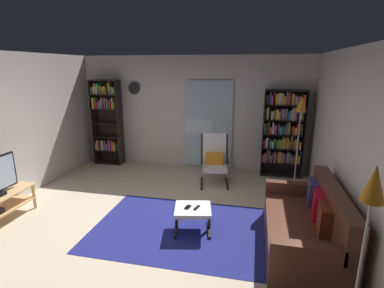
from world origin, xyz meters
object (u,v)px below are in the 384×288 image
Objects in this scene: ottoman at (193,212)px; wall_clock at (134,88)px; lounge_armchair at (214,158)px; cell_phone at (188,207)px; bookshelf_near_sofa at (283,131)px; floor_lamp_by_shelf at (301,113)px; tv_remote at (197,208)px; floor_lamp_by_sofa at (370,209)px; leather_sofa at (307,227)px; bookshelf_near_tv at (107,120)px.

wall_clock is at bearing 125.79° from ottoman.
lounge_armchair reaches higher than cell_phone.
floor_lamp_by_shelf is at bearing -72.07° from bookshelf_near_sofa.
tv_remote is at bearing -1.57° from ottoman.
floor_lamp_by_sofa is (1.69, -1.56, 1.02)m from ottoman.
floor_lamp_by_shelf is (0.23, -0.70, 0.50)m from bookshelf_near_sofa.
ottoman is at bearing -166.53° from tv_remote.
floor_lamp_by_shelf reaches higher than lounge_armchair.
tv_remote is at bearing -53.44° from wall_clock.
wall_clock is (-3.68, 0.88, 0.34)m from floor_lamp_by_shelf.
cell_phone is 0.08× the size of floor_lamp_by_sofa.
tv_remote is 2.76m from floor_lamp_by_shelf.
leather_sofa is 1.75m from floor_lamp_by_sofa.
bookshelf_near_sofa is at bearing -2.97° from wall_clock.
lounge_armchair is at bearing 115.43° from floor_lamp_by_sofa.
ottoman is (-1.41, -2.66, -0.70)m from bookshelf_near_sofa.
ottoman is 3.82m from wall_clock.
cell_phone is at bearing -45.29° from bookshelf_near_tv.
leather_sofa is 3.03× the size of ottoman.
floor_lamp_by_sofa is (1.63, -1.56, 0.94)m from tv_remote.
tv_remote is 0.50× the size of wall_clock.
cell_phone is (-1.48, -2.67, -0.63)m from bookshelf_near_sofa.
bookshelf_near_sofa is at bearing 93.00° from leather_sofa.
cell_phone is 2.53m from floor_lamp_by_sofa.
ottoman is at bearing 17.83° from cell_phone.
lounge_armchair is 3.92m from floor_lamp_by_sofa.
leather_sofa is (0.15, -2.78, -0.69)m from bookshelf_near_sofa.
lounge_armchair reaches higher than tv_remote.
bookshelf_near_tv is 4.42m from floor_lamp_by_shelf.
bookshelf_near_tv is 6.09m from floor_lamp_by_sofa.
bookshelf_near_sofa is at bearing 78.17° from tv_remote.
ottoman is 2.51m from floor_lamp_by_sofa.
bookshelf_near_tv reaches higher than tv_remote.
ottoman is 0.33× the size of floor_lamp_by_shelf.
cell_phone is at bearing -55.31° from wall_clock.
floor_lamp_by_shelf is (-0.06, 3.51, 0.19)m from floor_lamp_by_sofa.
bookshelf_near_tv reaches higher than floor_lamp_by_shelf.
lounge_armchair is 1.93m from cell_phone.
bookshelf_near_tv is 1.02m from wall_clock.
floor_lamp_by_sofa is 0.91× the size of floor_lamp_by_shelf.
floor_lamp_by_sofa reaches higher than tv_remote.
wall_clock reaches higher than lounge_armchair.
floor_lamp_by_shelf is 6.31× the size of wall_clock.
leather_sofa is 2.55m from lounge_armchair.
bookshelf_near_tv is at bearing 135.62° from ottoman.
lounge_armchair is at bearing 88.84° from ottoman.
floor_lamp_by_shelf is at bearing 59.09° from cell_phone.
bookshelf_near_sofa is 3.12m from cell_phone.
bookshelf_near_tv is 1.09× the size of bookshelf_near_sofa.
wall_clock is (-2.08, 0.93, 1.32)m from lounge_armchair.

